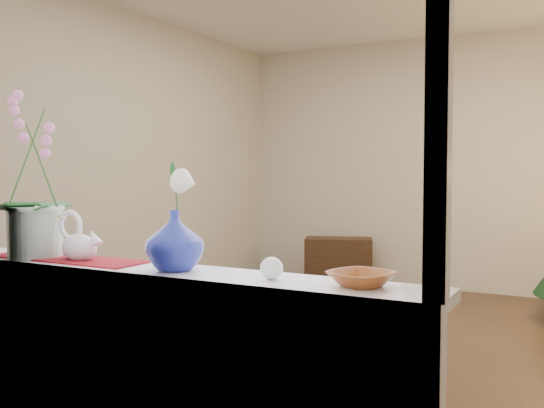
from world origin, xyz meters
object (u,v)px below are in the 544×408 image
(paperweight, at_px, (272,268))
(amber_dish, at_px, (361,280))
(orchid_pot, at_px, (34,173))
(side_table, at_px, (339,263))
(blue_vase, at_px, (175,236))
(swan, at_px, (79,237))

(paperweight, bearing_deg, amber_dish, 5.22)
(orchid_pot, relative_size, side_table, 0.93)
(orchid_pot, xyz_separation_m, amber_dish, (1.36, 0.03, -0.32))
(paperweight, distance_m, amber_dish, 0.29)
(amber_dish, relative_size, side_table, 0.22)
(blue_vase, bearing_deg, orchid_pot, -179.40)
(orchid_pot, relative_size, swan, 3.12)
(blue_vase, distance_m, amber_dish, 0.68)
(blue_vase, xyz_separation_m, paperweight, (0.38, -0.00, -0.08))
(side_table, bearing_deg, amber_dish, -87.51)
(swan, xyz_separation_m, blue_vase, (0.47, -0.01, 0.03))
(swan, bearing_deg, blue_vase, 19.54)
(side_table, bearing_deg, paperweight, -90.88)
(orchid_pot, xyz_separation_m, paperweight, (1.07, 0.01, -0.30))
(swan, distance_m, paperweight, 0.85)
(orchid_pot, height_order, blue_vase, orchid_pot)
(paperweight, bearing_deg, orchid_pot, -179.72)
(orchid_pot, height_order, side_table, orchid_pot)
(swan, xyz_separation_m, side_table, (-0.72, 4.46, -0.74))
(orchid_pot, bearing_deg, side_table, 96.38)
(paperweight, bearing_deg, blue_vase, 179.71)
(orchid_pot, bearing_deg, paperweight, 0.28)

